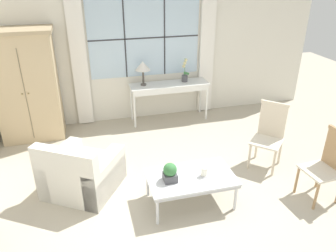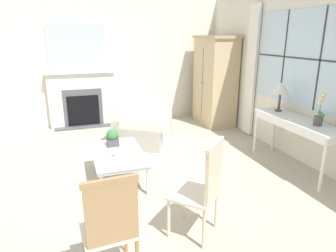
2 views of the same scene
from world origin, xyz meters
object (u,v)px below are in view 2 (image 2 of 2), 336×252
(fireplace, at_px, (82,94))
(pillar_candle, at_px, (117,153))
(armoire, at_px, (215,81))
(potted_orchid, at_px, (319,114))
(console_table, at_px, (297,125))
(table_lamp, at_px, (281,89))
(armchair_upholstered, at_px, (141,130))
(accent_chair_wooden, at_px, (110,224))
(coffee_table, at_px, (118,155))
(potted_plant_small, at_px, (113,137))
(side_chair_wooden, at_px, (204,185))

(fireplace, bearing_deg, pillar_candle, 5.03)
(armoire, bearing_deg, potted_orchid, 2.23)
(console_table, distance_m, table_lamp, 0.69)
(armchair_upholstered, relative_size, accent_chair_wooden, 1.25)
(table_lamp, height_order, pillar_candle, table_lamp)
(console_table, xyz_separation_m, potted_orchid, (0.34, 0.05, 0.25))
(pillar_candle, bearing_deg, armchair_upholstered, 155.75)
(potted_orchid, xyz_separation_m, coffee_table, (-0.76, -2.71, -0.56))
(potted_plant_small, bearing_deg, coffee_table, 4.36)
(potted_plant_small, relative_size, pillar_candle, 1.82)
(armoire, relative_size, console_table, 1.25)
(fireplace, height_order, coffee_table, fireplace)
(table_lamp, bearing_deg, armoire, -176.93)
(armchair_upholstered, height_order, accent_chair_wooden, accent_chair_wooden)
(side_chair_wooden, bearing_deg, potted_orchid, 109.49)
(armoire, bearing_deg, console_table, 1.47)
(console_table, bearing_deg, side_chair_wooden, -62.21)
(console_table, relative_size, pillar_candle, 11.30)
(armoire, height_order, potted_plant_small, armoire)
(console_table, xyz_separation_m, pillar_candle, (-0.25, -2.70, -0.21))
(fireplace, height_order, armchair_upholstered, fireplace)
(armoire, height_order, coffee_table, armoire)
(fireplace, relative_size, potted_plant_small, 8.83)
(fireplace, relative_size, coffee_table, 1.96)
(armchair_upholstered, bearing_deg, accent_chair_wooden, -17.49)
(fireplace, xyz_separation_m, pillar_candle, (3.07, 0.27, -0.25))
(side_chair_wooden, relative_size, coffee_table, 0.91)
(potted_orchid, bearing_deg, fireplace, -140.49)
(table_lamp, height_order, side_chair_wooden, table_lamp)
(armoire, distance_m, armchair_upholstered, 2.21)
(armchair_upholstered, height_order, coffee_table, armchair_upholstered)
(pillar_candle, bearing_deg, console_table, 84.61)
(fireplace, relative_size, armoire, 1.13)
(fireplace, bearing_deg, side_chair_wooden, 11.91)
(armchair_upholstered, height_order, side_chair_wooden, side_chair_wooden)
(armoire, height_order, potted_orchid, armoire)
(table_lamp, bearing_deg, side_chair_wooden, -52.69)
(side_chair_wooden, bearing_deg, coffee_table, -157.59)
(armchair_upholstered, distance_m, side_chair_wooden, 2.91)
(coffee_table, bearing_deg, side_chair_wooden, 22.41)
(armoire, relative_size, side_chair_wooden, 1.91)
(armchair_upholstered, bearing_deg, fireplace, -147.02)
(potted_orchid, height_order, potted_plant_small, potted_orchid)
(potted_orchid, bearing_deg, pillar_candle, -102.15)
(fireplace, relative_size, side_chair_wooden, 2.17)
(coffee_table, bearing_deg, pillar_candle, -12.98)
(console_table, relative_size, potted_plant_small, 6.20)
(coffee_table, distance_m, potted_plant_small, 0.33)
(potted_orchid, xyz_separation_m, accent_chair_wooden, (1.06, -3.05, -0.39))
(table_lamp, xyz_separation_m, armchair_upholstered, (-1.30, -2.04, -0.89))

